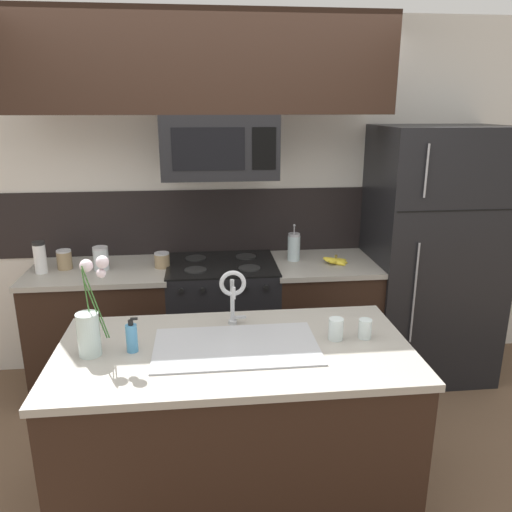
% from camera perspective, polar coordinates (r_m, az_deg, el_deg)
% --- Properties ---
extents(ground_plane, '(10.00, 10.00, 0.00)m').
position_cam_1_polar(ground_plane, '(3.15, -2.83, -22.29)').
color(ground_plane, brown).
extents(rear_partition, '(5.20, 0.10, 2.60)m').
position_cam_1_polar(rear_partition, '(3.80, 0.26, 6.47)').
color(rear_partition, silver).
rests_on(rear_partition, ground).
extents(splash_band, '(3.32, 0.01, 0.48)m').
position_cam_1_polar(splash_band, '(3.76, -4.21, 3.96)').
color(splash_band, black).
rests_on(splash_band, rear_partition).
extents(back_counter_left, '(0.96, 0.65, 0.91)m').
position_cam_1_polar(back_counter_left, '(3.74, -16.92, -8.04)').
color(back_counter_left, black).
rests_on(back_counter_left, ground).
extents(back_counter_right, '(0.74, 0.65, 0.91)m').
position_cam_1_polar(back_counter_right, '(3.77, 7.54, -7.23)').
color(back_counter_right, black).
rests_on(back_counter_right, ground).
extents(stove_range, '(0.76, 0.64, 0.93)m').
position_cam_1_polar(stove_range, '(3.67, -3.79, -7.70)').
color(stove_range, black).
rests_on(stove_range, ground).
extents(microwave, '(0.74, 0.40, 0.40)m').
position_cam_1_polar(microwave, '(3.33, -4.20, 12.38)').
color(microwave, black).
extents(upper_cabinet_band, '(2.40, 0.34, 0.60)m').
position_cam_1_polar(upper_cabinet_band, '(3.30, -6.38, 21.01)').
color(upper_cabinet_band, black).
extents(refrigerator, '(0.90, 0.74, 1.85)m').
position_cam_1_polar(refrigerator, '(3.89, 19.31, 0.10)').
color(refrigerator, black).
rests_on(refrigerator, ground).
extents(storage_jar_tall, '(0.08, 0.08, 0.22)m').
position_cam_1_polar(storage_jar_tall, '(3.61, -23.45, -0.15)').
color(storage_jar_tall, silver).
rests_on(storage_jar_tall, back_counter_left).
extents(storage_jar_medium, '(0.10, 0.10, 0.13)m').
position_cam_1_polar(storage_jar_medium, '(3.65, -21.05, -0.37)').
color(storage_jar_medium, '#997F5B').
rests_on(storage_jar_medium, back_counter_left).
extents(storage_jar_short, '(0.10, 0.10, 0.16)m').
position_cam_1_polar(storage_jar_short, '(3.54, -17.30, -0.26)').
color(storage_jar_short, silver).
rests_on(storage_jar_short, back_counter_left).
extents(storage_jar_squat, '(0.10, 0.10, 0.10)m').
position_cam_1_polar(storage_jar_squat, '(3.50, -10.69, -0.45)').
color(storage_jar_squat, '#997F5B').
rests_on(storage_jar_squat, back_counter_left).
extents(banana_bunch, '(0.19, 0.13, 0.08)m').
position_cam_1_polar(banana_bunch, '(3.56, 9.11, -0.56)').
color(banana_bunch, yellow).
rests_on(banana_bunch, back_counter_right).
extents(french_press, '(0.09, 0.09, 0.27)m').
position_cam_1_polar(french_press, '(3.59, 4.34, 1.04)').
color(french_press, silver).
rests_on(french_press, back_counter_right).
extents(island_counter, '(1.64, 0.83, 0.91)m').
position_cam_1_polar(island_counter, '(2.59, -2.33, -19.33)').
color(island_counter, black).
rests_on(island_counter, ground).
extents(kitchen_sink, '(0.76, 0.44, 0.16)m').
position_cam_1_polar(kitchen_sink, '(2.38, -2.26, -11.82)').
color(kitchen_sink, '#ADAFB5').
rests_on(kitchen_sink, island_counter).
extents(sink_faucet, '(0.14, 0.14, 0.31)m').
position_cam_1_polar(sink_faucet, '(2.47, -2.66, -3.96)').
color(sink_faucet, '#B7BABF').
rests_on(sink_faucet, island_counter).
extents(dish_soap_bottle, '(0.06, 0.05, 0.16)m').
position_cam_1_polar(dish_soap_bottle, '(2.35, -14.01, -9.03)').
color(dish_soap_bottle, '#4C93C6').
rests_on(dish_soap_bottle, island_counter).
extents(drinking_glass, '(0.07, 0.07, 0.11)m').
position_cam_1_polar(drinking_glass, '(2.43, 9.12, -8.24)').
color(drinking_glass, silver).
rests_on(drinking_glass, island_counter).
extents(spare_glass, '(0.06, 0.06, 0.09)m').
position_cam_1_polar(spare_glass, '(2.47, 12.36, -8.12)').
color(spare_glass, silver).
rests_on(spare_glass, island_counter).
extents(flower_vase, '(0.16, 0.12, 0.45)m').
position_cam_1_polar(flower_vase, '(2.35, -18.45, -7.65)').
color(flower_vase, silver).
rests_on(flower_vase, island_counter).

